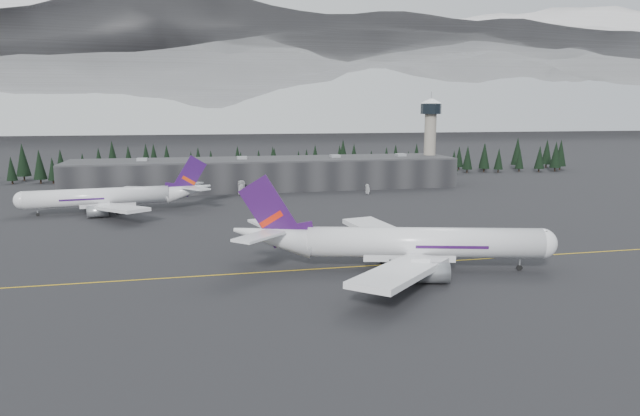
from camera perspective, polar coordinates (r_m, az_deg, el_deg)
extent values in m
plane|color=black|center=(122.17, 2.05, -5.71)|extent=(1400.00, 1400.00, 0.00)
cube|color=gold|center=(120.30, 2.29, -5.96)|extent=(400.00, 0.40, 0.02)
cube|color=black|center=(242.24, -5.41, 3.39)|extent=(160.00, 30.00, 12.00)
cube|color=#333335|center=(241.64, -5.43, 4.87)|extent=(160.00, 30.00, 0.60)
cylinder|color=gray|center=(264.17, 10.92, 5.96)|extent=(5.20, 5.20, 32.00)
cylinder|color=black|center=(263.66, 11.04, 9.70)|extent=(9.20, 9.20, 4.50)
cone|color=silver|center=(263.69, 11.07, 10.45)|extent=(10.00, 10.00, 2.00)
cube|color=black|center=(278.67, -6.37, 4.51)|extent=(360.00, 20.00, 15.00)
cylinder|color=silver|center=(119.34, 10.35, -3.41)|extent=(47.80, 18.14, 6.23)
sphere|color=silver|center=(125.02, 21.27, -3.33)|extent=(6.23, 6.23, 6.23)
cone|color=silver|center=(118.73, -4.71, -2.89)|extent=(18.46, 10.45, 9.02)
cube|color=silver|center=(134.62, 6.74, -2.55)|extent=(14.79, 30.24, 2.66)
cylinder|color=gray|center=(130.13, 9.66, -3.85)|extent=(7.53, 5.53, 3.95)
cube|color=silver|center=(103.51, 8.14, -6.33)|extent=(25.84, 27.03, 2.66)
cylinder|color=gray|center=(110.25, 11.06, -6.37)|extent=(7.53, 5.53, 3.95)
cube|color=#300F48|center=(117.75, -5.00, -0.37)|extent=(12.86, 3.84, 15.47)
cube|color=red|center=(118.01, -4.89, -1.11)|extent=(5.05, 1.85, 3.81)
cube|color=silver|center=(124.74, -5.33, -1.60)|extent=(7.53, 12.26, 0.52)
cube|color=silver|center=(112.66, -6.15, -2.84)|extent=(11.36, 11.41, 0.52)
cylinder|color=black|center=(124.69, 19.34, -5.21)|extent=(0.52, 0.52, 3.12)
cylinder|color=black|center=(124.03, 6.65, -4.79)|extent=(0.52, 0.52, 3.12)
cylinder|color=black|center=(115.03, 7.01, -5.96)|extent=(0.52, 0.52, 3.12)
cylinder|color=silver|center=(195.88, -21.29, 1.03)|extent=(43.77, 10.37, 5.66)
sphere|color=silver|center=(198.08, -27.57, 0.68)|extent=(5.66, 5.66, 5.66)
cone|color=silver|center=(196.48, -13.04, 1.72)|extent=(16.38, 7.36, 8.20)
cube|color=silver|center=(181.46, -19.65, 0.01)|extent=(21.13, 26.10, 2.42)
cylinder|color=#94979C|center=(187.03, -21.34, -0.32)|extent=(6.49, 4.23, 3.59)
cube|color=silver|center=(210.39, -19.57, 1.28)|extent=(16.80, 27.36, 2.42)
cylinder|color=#94979C|center=(205.65, -21.14, 0.55)|extent=(6.49, 4.23, 3.59)
cube|color=#2E104C|center=(195.94, -12.95, 3.13)|extent=(11.93, 1.77, 14.06)
cube|color=red|center=(196.08, -12.99, 2.71)|extent=(4.63, 1.03, 3.46)
cube|color=silver|center=(190.92, -12.31, 1.93)|extent=(9.57, 10.88, 0.47)
cube|color=silver|center=(202.09, -12.69, 2.33)|extent=(8.07, 11.21, 0.47)
cylinder|color=black|center=(198.08, -26.40, -0.34)|extent=(0.47, 0.47, 2.83)
cylinder|color=black|center=(192.05, -19.30, -0.15)|extent=(0.47, 0.47, 2.83)
cylinder|color=black|center=(200.44, -19.29, 0.24)|extent=(0.47, 0.47, 2.83)
imported|color=silver|center=(224.11, -7.86, 1.49)|extent=(3.31, 6.06, 1.61)
imported|color=silver|center=(225.46, 4.81, 1.57)|extent=(4.35, 3.02, 1.37)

